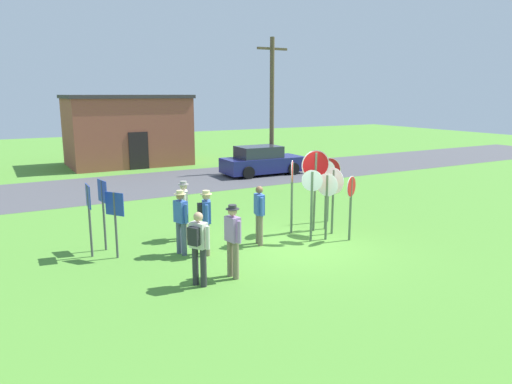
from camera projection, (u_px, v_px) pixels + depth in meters
ground_plane at (302, 246)px, 13.50m from camera, size 80.00×80.00×0.00m
street_asphalt at (168, 182)px, 23.14m from camera, size 60.00×6.40×0.01m
building_background at (127, 130)px, 28.59m from camera, size 6.98×4.62×4.13m
utility_pole at (272, 102)px, 25.71m from camera, size 1.80×0.24×7.12m
parked_car_on_street at (262, 162)px, 25.24m from camera, size 4.34×2.09×1.51m
stop_sign_far_back at (329, 178)px, 15.76m from camera, size 0.90×0.15×2.16m
stop_sign_rear_right at (327, 195)px, 13.82m from camera, size 0.30×0.61×1.97m
stop_sign_rear_left at (326, 183)px, 14.88m from camera, size 0.73×0.08×2.17m
stop_sign_nearest at (312, 194)px, 13.63m from camera, size 0.43×0.45×2.09m
stop_sign_tallest at (351, 198)px, 13.76m from camera, size 0.55×0.30×1.90m
stop_sign_leaning_right at (333, 189)px, 14.39m from camera, size 0.18×0.77×2.04m
stop_sign_center_cluster at (292, 184)px, 14.45m from camera, size 0.42×0.54×2.25m
stop_sign_low_front at (315, 175)px, 14.57m from camera, size 0.88×0.26×2.54m
person_with_sunhat at (233, 237)px, 10.98m from camera, size 0.32×0.56×1.74m
person_holding_notes at (206, 218)px, 12.57m from camera, size 0.44×0.54×1.74m
person_on_left at (184, 207)px, 13.91m from camera, size 0.33×0.54×1.74m
person_in_dark_shirt at (181, 218)px, 12.59m from camera, size 0.32×0.55×1.74m
person_in_blue at (259, 212)px, 13.42m from camera, size 0.29×0.56×1.69m
person_in_teal at (198, 244)px, 10.48m from camera, size 0.46×0.50×1.69m
info_panel_leftmost at (103, 202)px, 12.87m from camera, size 0.11×0.60×1.94m
info_panel_middle at (89, 207)px, 12.33m from camera, size 0.06×0.60×1.92m
info_panel_rightmost at (115, 213)px, 12.26m from camera, size 0.35×0.51×1.74m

